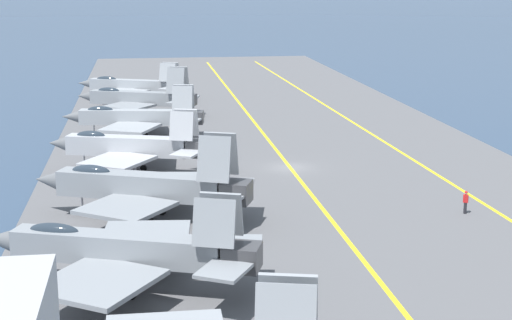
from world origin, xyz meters
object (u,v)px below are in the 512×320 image
(parked_jet_seventh, at_px, (134,85))
(crew_red_vest, at_px, (466,201))
(parked_jet_third, at_px, (143,186))
(parked_jet_fourth, at_px, (130,146))
(parked_jet_sixth, at_px, (138,98))
(parked_jet_second, at_px, (123,249))
(parked_jet_fifth, at_px, (136,117))

(parked_jet_seventh, relative_size, crew_red_vest, 9.28)
(parked_jet_third, bearing_deg, crew_red_vest, -95.00)
(parked_jet_fourth, height_order, parked_jet_sixth, parked_jet_sixth)
(parked_jet_second, distance_m, parked_jet_third, 13.76)
(parked_jet_third, xyz_separation_m, parked_jet_seventh, (58.73, 1.10, -0.39))
(crew_red_vest, bearing_deg, parked_jet_sixth, 28.18)
(crew_red_vest, bearing_deg, parked_jet_third, 85.00)
(parked_jet_seventh, bearing_deg, parked_jet_second, 179.87)
(parked_jet_fifth, relative_size, parked_jet_seventh, 0.95)
(parked_jet_third, bearing_deg, parked_jet_fifth, 1.22)
(parked_jet_sixth, relative_size, crew_red_vest, 8.95)
(parked_jet_fifth, height_order, parked_jet_seventh, parked_jet_fifth)
(parked_jet_third, relative_size, parked_jet_seventh, 1.02)
(parked_jet_second, relative_size, parked_jet_sixth, 1.04)
(parked_jet_fifth, bearing_deg, parked_jet_sixth, -0.98)
(parked_jet_second, height_order, parked_jet_fourth, parked_jet_fourth)
(parked_jet_fourth, bearing_deg, parked_jet_fifth, -1.75)
(parked_jet_second, relative_size, parked_jet_fourth, 1.10)
(parked_jet_fifth, bearing_deg, parked_jet_second, 179.17)
(parked_jet_third, xyz_separation_m, crew_red_vest, (-2.15, -24.55, -1.59))
(parked_jet_fifth, distance_m, parked_jet_sixth, 14.40)
(parked_jet_third, relative_size, parked_jet_fifth, 1.07)
(parked_jet_fourth, xyz_separation_m, parked_jet_seventh, (44.61, -0.02, -0.43))
(parked_jet_sixth, bearing_deg, parked_jet_fourth, 178.62)
(parked_jet_third, distance_m, parked_jet_fifth, 30.02)
(parked_jet_seventh, distance_m, crew_red_vest, 66.07)
(parked_jet_sixth, bearing_deg, parked_jet_second, 179.13)
(parked_jet_second, bearing_deg, parked_jet_fifth, -0.83)
(parked_jet_fourth, bearing_deg, parked_jet_second, 179.70)
(parked_jet_second, height_order, parked_jet_fifth, parked_jet_fifth)
(parked_jet_seventh, bearing_deg, parked_jet_fourth, 179.97)
(parked_jet_seventh, bearing_deg, parked_jet_sixth, -177.17)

